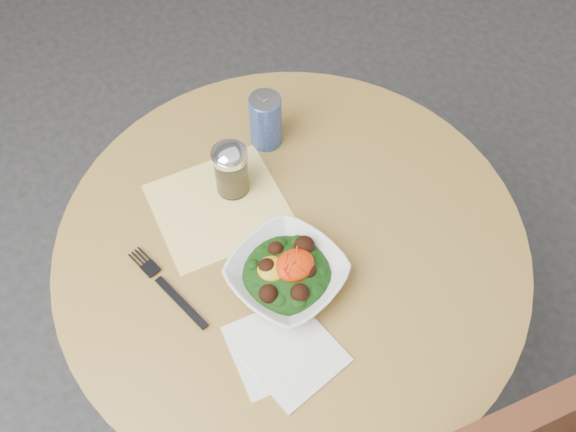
# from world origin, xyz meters

# --- Properties ---
(ground) EXTENTS (6.00, 6.00, 0.00)m
(ground) POSITION_xyz_m (0.00, 0.00, 0.00)
(ground) COLOR #2B2B2D
(ground) RESTS_ON ground
(table) EXTENTS (0.90, 0.90, 0.75)m
(table) POSITION_xyz_m (0.00, 0.00, 0.55)
(table) COLOR black
(table) RESTS_ON ground
(cloth_napkin) EXTENTS (0.27, 0.26, 0.00)m
(cloth_napkin) POSITION_xyz_m (-0.07, 0.15, 0.75)
(cloth_napkin) COLOR #EEB60C
(cloth_napkin) RESTS_ON table
(paper_napkins) EXTENTS (0.18, 0.19, 0.00)m
(paper_napkins) POSITION_xyz_m (-0.13, -0.17, 0.75)
(paper_napkins) COLOR white
(paper_napkins) RESTS_ON table
(salad_bowl) EXTENTS (0.24, 0.24, 0.07)m
(salad_bowl) POSITION_xyz_m (-0.05, -0.06, 0.78)
(salad_bowl) COLOR white
(salad_bowl) RESTS_ON table
(fork) EXTENTS (0.06, 0.21, 0.00)m
(fork) POSITION_xyz_m (-0.24, 0.05, 0.76)
(fork) COLOR black
(fork) RESTS_ON table
(spice_shaker) EXTENTS (0.07, 0.07, 0.13)m
(spice_shaker) POSITION_xyz_m (-0.03, 0.17, 0.81)
(spice_shaker) COLOR silver
(spice_shaker) RESTS_ON table
(beverage_can) EXTENTS (0.07, 0.07, 0.13)m
(beverage_can) POSITION_xyz_m (0.09, 0.24, 0.81)
(beverage_can) COLOR navy
(beverage_can) RESTS_ON table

